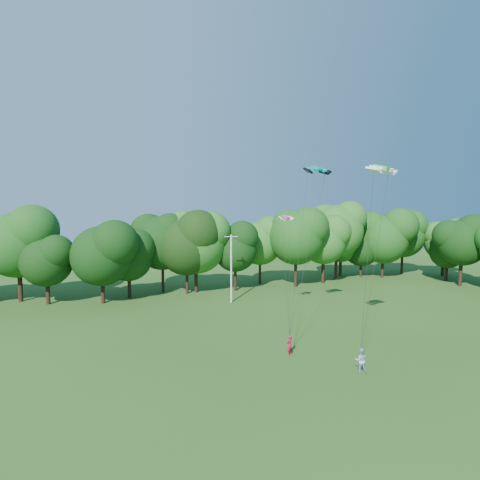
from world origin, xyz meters
name	(u,v)px	position (x,y,z in m)	size (l,w,h in m)	color
ground	(305,428)	(0.00, 0.00, 0.00)	(160.00, 160.00, 0.00)	#264A14
utility_pole	(231,268)	(4.63, 28.10, 4.55)	(1.77, 0.27, 8.88)	silver
kite_flyer_left	(289,345)	(3.94, 9.83, 0.84)	(0.61, 0.40, 1.67)	#B5172D
kite_flyer_right	(361,360)	(7.50, 5.04, 0.93)	(0.90, 0.70, 1.85)	#9DBDDA
kite_teal	(317,168)	(8.97, 14.41, 16.20)	(2.82, 1.62, 0.53)	#058F96
kite_green	(381,167)	(10.65, 7.27, 15.64)	(3.06, 2.14, 0.47)	#2CD41F
kite_pink	(286,217)	(7.92, 18.85, 11.39)	(1.78, 1.17, 0.40)	#E43F9B
tree_back_center	(187,237)	(0.16, 35.04, 8.18)	(9.01, 9.01, 13.10)	black
tree_back_east	(341,234)	(29.16, 39.80, 7.62)	(8.40, 8.40, 12.21)	#342415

